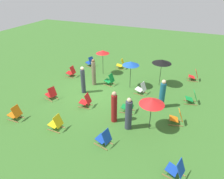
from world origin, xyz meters
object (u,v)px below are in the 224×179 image
Objects in this scene: deckchair_0 at (121,64)px; umbrella_1 at (131,63)px; umbrella_2 at (162,62)px; person_2 at (162,95)px; deckchair_11 at (110,80)px; person_0 at (129,115)px; deckchair_3 at (51,94)px; deckchair_6 at (192,98)px; deckchair_7 at (104,138)px; deckchair_12 at (86,101)px; umbrella_3 at (103,52)px; person_1 at (83,80)px; deckchair_14 at (71,72)px; deckchair_9 at (15,114)px; person_3 at (114,108)px; deckchair_10 at (176,169)px; deckchair_8 at (56,123)px; deckchair_13 at (128,106)px; umbrella_0 at (152,101)px; deckchair_1 at (194,76)px; deckchair_5 at (177,118)px; deckchair_2 at (90,62)px; person_4 at (94,73)px.

umbrella_1 is at bearing 22.78° from deckchair_0.
person_2 is (2.71, 0.66, -0.93)m from umbrella_2.
person_0 is (3.95, 2.73, 0.46)m from deckchair_11.
deckchair_0 is 1.00× the size of deckchair_11.
deckchair_3 is 8.53m from deckchair_6.
person_2 is at bearing 169.09° from deckchair_7.
umbrella_3 reaches higher than deckchair_12.
person_1 reaches higher than deckchair_12.
deckchair_12 is 0.47× the size of person_2.
deckchair_11 is at bearing 86.41° from deckchair_14.
deckchair_9 is 5.24m from person_3.
deckchair_10 is (0.34, 8.32, 0.00)m from deckchair_9.
deckchair_10 is 0.45× the size of umbrella_1.
umbrella_3 reaches higher than deckchair_0.
deckchair_8 is 6.18m from deckchair_14.
deckchair_13 is at bearing 118.59° from deckchair_9.
deckchair_14 is at bearing -117.99° from umbrella_0.
umbrella_2 reaches higher than deckchair_9.
deckchair_6 is at bearing -4.59° from deckchair_1.
deckchair_12 is (2.82, -5.64, 0.00)m from deckchair_6.
deckchair_11 is at bearing -146.75° from deckchair_7.
person_2 reaches higher than deckchair_0.
umbrella_1 reaches higher than deckchair_8.
deckchair_10 is at bearing 41.36° from umbrella_3.
deckchair_5 is 1.98m from umbrella_0.
deckchair_13 is at bearing -39.20° from person_3.
deckchair_2 is at bearing -87.22° from deckchair_0.
person_4 is (-5.57, -6.37, 0.54)m from deckchair_10.
deckchair_1 is 0.44× the size of umbrella_3.
person_4 reaches higher than person_0.
deckchair_5 is 4.00m from deckchair_7.
person_0 is (-1.53, 0.60, 0.46)m from deckchair_7.
deckchair_10 is 1.02× the size of deckchair_12.
deckchair_7 is 1.01× the size of deckchair_14.
person_1 is (3.17, 0.10, -0.90)m from umbrella_3.
deckchair_11 is (2.49, 2.90, 0.00)m from deckchair_2.
person_4 is (1.89, 0.20, -0.87)m from umbrella_3.
deckchair_13 is at bearing 16.75° from umbrella_1.
person_3 is at bearing 53.98° from deckchair_2.
umbrella_0 is 1.00× the size of person_2.
umbrella_2 reaches higher than person_0.
umbrella_0 is at bearing 22.69° from deckchair_0.
deckchair_0 is 0.47× the size of person_3.
deckchair_14 is at bearing -54.81° from umbrella_3.
deckchair_14 is (-5.59, -5.35, 0.00)m from deckchair_7.
umbrella_3 is at bearing -137.16° from deckchair_5.
deckchair_12 is at bearing 4.55° from deckchair_11.
deckchair_12 is 2.86m from person_4.
deckchair_14 is at bearing -53.71° from deckchair_0.
umbrella_3 reaches higher than deckchair_6.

